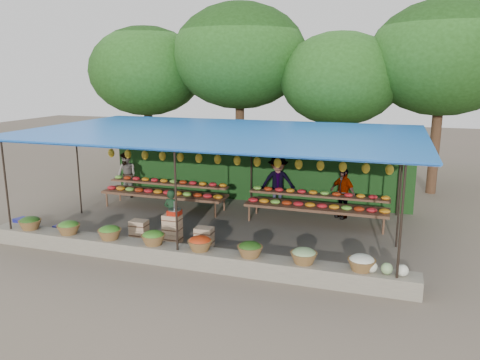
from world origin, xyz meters
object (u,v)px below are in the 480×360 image
(weighing_scale, at_px, (174,212))
(vendor_seated, at_px, (172,213))
(crate_counter, at_px, (172,231))
(blue_crate_back, at_px, (23,223))
(blue_crate_front, at_px, (63,230))

(weighing_scale, distance_m, vendor_seated, 0.64)
(crate_counter, relative_size, weighing_scale, 6.42)
(vendor_seated, bearing_deg, blue_crate_back, 15.58)
(crate_counter, height_order, vendor_seated, vendor_seated)
(blue_crate_front, bearing_deg, blue_crate_back, -176.94)
(weighing_scale, distance_m, blue_crate_back, 4.77)
(blue_crate_front, height_order, blue_crate_back, blue_crate_back)
(vendor_seated, bearing_deg, weighing_scale, 128.71)
(vendor_seated, relative_size, blue_crate_front, 2.78)
(crate_counter, distance_m, weighing_scale, 0.56)
(crate_counter, relative_size, vendor_seated, 1.80)
(weighing_scale, bearing_deg, crate_counter, 180.00)
(blue_crate_front, relative_size, blue_crate_back, 0.99)
(vendor_seated, bearing_deg, blue_crate_front, 23.34)
(vendor_seated, xyz_separation_m, blue_crate_back, (-4.38, -0.79, -0.51))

